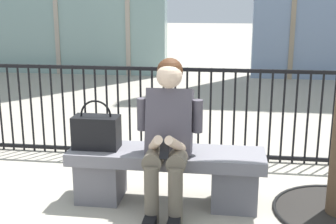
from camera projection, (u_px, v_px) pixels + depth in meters
The scene contains 5 objects.
ground_plane at pixel (166, 201), 3.74m from camera, with size 60.00×60.00×0.00m, color #A8A091.
stone_bench at pixel (166, 171), 3.68m from camera, with size 1.60×0.44×0.45m.
seated_person_with_phone at pixel (168, 132), 3.46m from camera, with size 0.52×0.66×1.21m.
handbag_on_bench at pixel (96, 131), 3.67m from camera, with size 0.38×0.20×0.41m.
plaza_railing at pixel (181, 113), 4.66m from camera, with size 8.72×0.04×0.97m.
Camera 1 is at (0.49, -3.41, 1.64)m, focal length 47.66 mm.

